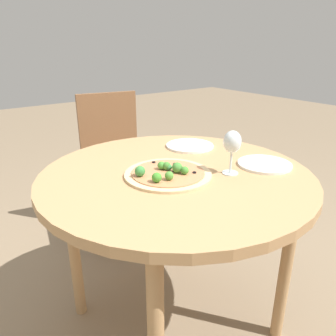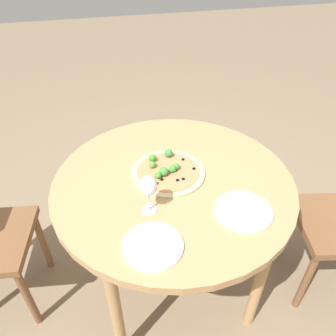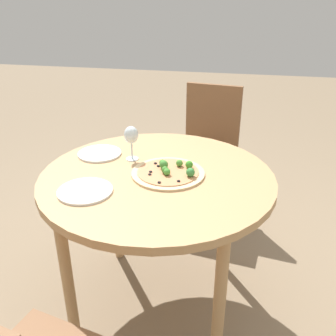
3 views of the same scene
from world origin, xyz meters
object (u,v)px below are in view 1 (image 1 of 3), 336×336
pizza (167,173)px  plate_near (265,164)px  chair_2 (115,161)px  wine_glass (232,143)px  plate_far (190,146)px

pizza → plate_near: 0.41m
chair_2 → wine_glass: bearing=-79.8°
chair_2 → pizza: (-0.89, 0.24, 0.26)m
chair_2 → plate_near: chair_2 is taller
chair_2 → pizza: size_ratio=2.83×
chair_2 → plate_far: chair_2 is taller
wine_glass → pizza: bearing=59.5°
plate_near → plate_far: bearing=12.0°
pizza → plate_far: pizza is taller
wine_glass → chair_2: bearing=-1.9°
pizza → plate_near: bearing=-110.8°
pizza → plate_far: 0.38m
chair_2 → wine_glass: 1.08m
pizza → plate_far: (0.23, -0.30, -0.01)m
plate_far → plate_near: bearing=-168.0°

